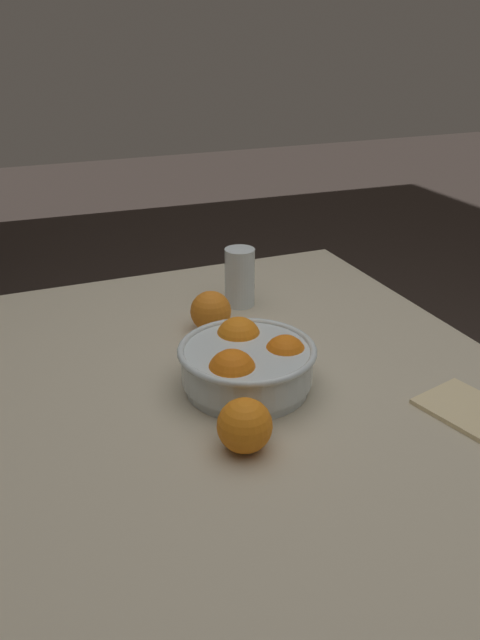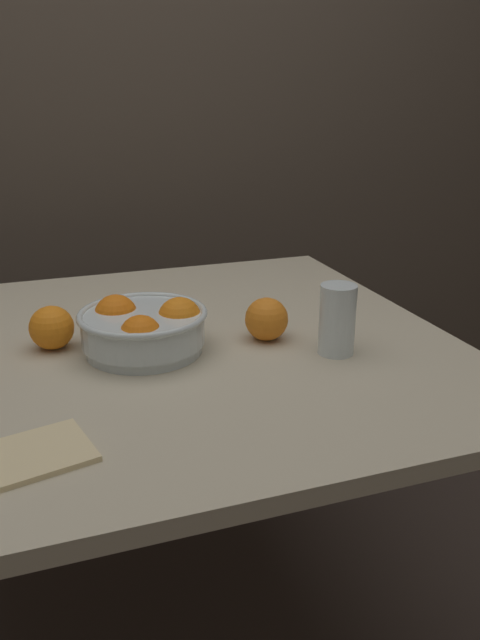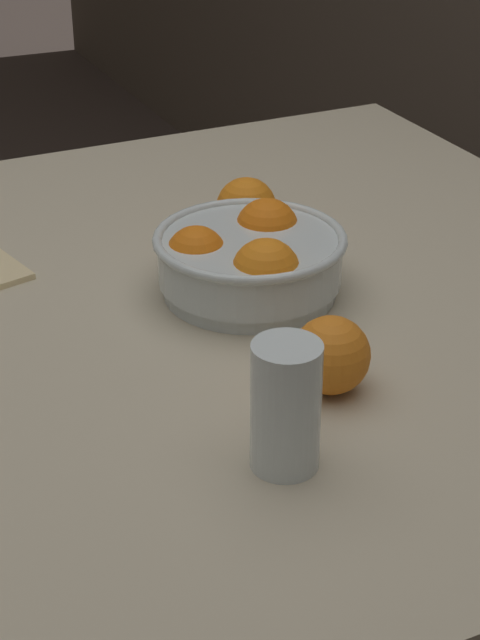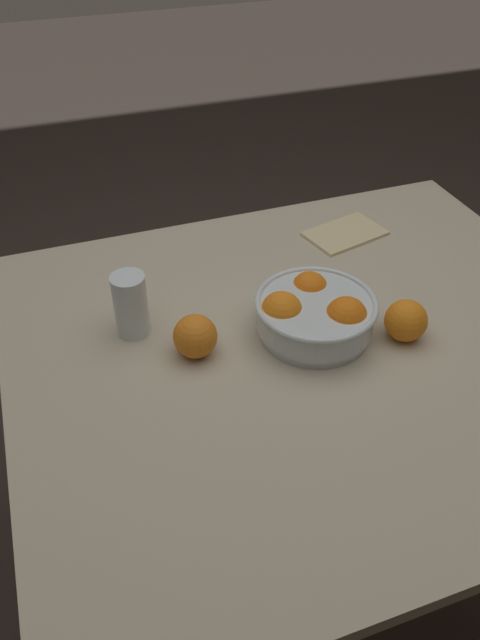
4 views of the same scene
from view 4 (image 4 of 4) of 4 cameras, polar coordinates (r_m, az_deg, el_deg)
name	(u,v)px [view 4 (image 4 of 4)]	position (r m, az deg, el deg)	size (l,w,h in m)	color
ground_plane	(297,552)	(1.81, 5.24, -20.36)	(12.00, 12.00, 0.00)	#3D332D
dining_table	(317,370)	(1.27, 7.01, -4.58)	(1.19, 1.04, 0.76)	#B7AD93
fruit_bowl	(313,314)	(1.21, 6.69, 0.59)	(0.24, 0.24, 0.10)	silver
juice_glass	(131,308)	(1.22, -9.91, 1.10)	(0.07, 0.07, 0.13)	#F4A314
orange_loose_near_bowl	(406,320)	(1.24, 14.93, -0.04)	(0.08, 0.08, 0.08)	orange
orange_loose_front	(195,336)	(1.16, -4.12, -1.49)	(0.08, 0.08, 0.08)	orange
napkin	(345,233)	(1.55, 9.57, 7.81)	(0.19, 0.12, 0.01)	beige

